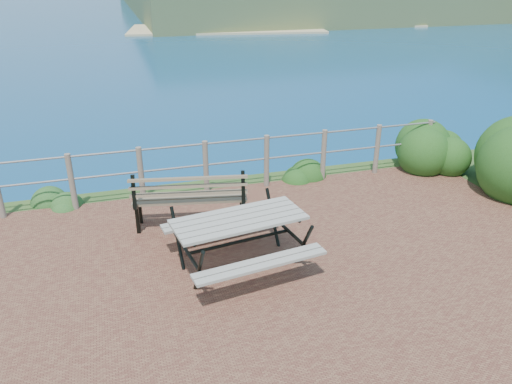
# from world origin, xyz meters

# --- Properties ---
(ground) EXTENTS (10.00, 7.00, 0.12)m
(ground) POSITION_xyz_m (0.00, 0.00, 0.00)
(ground) COLOR brown
(ground) RESTS_ON ground
(safety_railing) EXTENTS (9.40, 0.10, 1.00)m
(safety_railing) POSITION_xyz_m (0.00, 3.35, 0.57)
(safety_railing) COLOR #6B5B4C
(safety_railing) RESTS_ON ground
(picnic_table) EXTENTS (1.86, 1.53, 0.75)m
(picnic_table) POSITION_xyz_m (-0.04, 0.81, 0.48)
(picnic_table) COLOR gray
(picnic_table) RESTS_ON ground
(park_bench) EXTENTS (1.83, 0.76, 1.00)m
(park_bench) POSITION_xyz_m (-0.48, 2.19, 0.66)
(park_bench) COLOR brown
(park_bench) RESTS_ON ground
(shrub_right_edge) EXTENTS (1.15, 1.15, 1.64)m
(shrub_right_edge) POSITION_xyz_m (4.76, 3.17, 0.00)
(shrub_right_edge) COLOR #214715
(shrub_right_edge) RESTS_ON ground
(shrub_lip_west) EXTENTS (0.70, 0.70, 0.42)m
(shrub_lip_west) POSITION_xyz_m (-2.68, 3.64, 0.00)
(shrub_lip_west) COLOR #1F5423
(shrub_lip_west) RESTS_ON ground
(shrub_lip_east) EXTENTS (0.77, 0.77, 0.51)m
(shrub_lip_east) POSITION_xyz_m (1.88, 3.69, 0.00)
(shrub_lip_east) COLOR #214715
(shrub_lip_east) RESTS_ON ground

